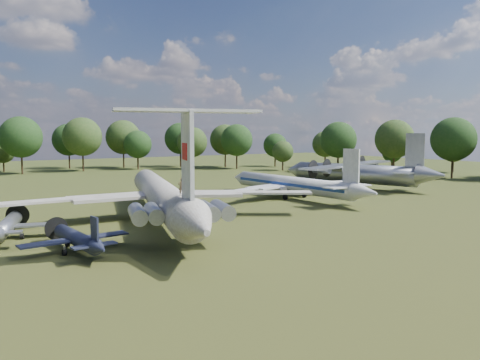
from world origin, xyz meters
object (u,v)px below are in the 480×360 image
an12_transport (354,176)px  small_prop_west (77,242)px  tu104_jet (292,187)px  small_prop_northwest (7,229)px  il62_airliner (162,201)px  person_on_il62 (181,187)px

an12_transport → small_prop_west: 65.48m
tu104_jet → small_prop_northwest: bearing=-173.2°
tu104_jet → il62_airliner: bearing=-168.0°
small_prop_west → small_prop_northwest: small_prop_northwest is taller
person_on_il62 → small_prop_west: bearing=-12.5°
il62_airliner → small_prop_west: bearing=-126.0°
small_prop_west → small_prop_northwest: size_ratio=0.90×
il62_airliner → small_prop_northwest: (-17.94, -0.78, -1.49)m
tu104_jet → person_on_il62: (-31.37, -21.97, 4.20)m
tu104_jet → small_prop_northwest: 46.25m
il62_airliner → small_prop_west: (-13.02, -10.40, -1.59)m
small_prop_northwest → an12_transport: bearing=27.5°
small_prop_west → person_on_il62: size_ratio=8.12×
il62_airliner → tu104_jet: size_ratio=1.41×
tu104_jet → an12_transport: an12_transport is taller
tu104_jet → small_prop_west: tu104_jet is taller
small_prop_west → person_on_il62: 11.10m
small_prop_west → person_on_il62: person_on_il62 is taller
il62_airliner → person_on_il62: (-3.88, -14.13, 3.48)m
small_prop_west → an12_transport: bearing=14.8°
an12_transport → small_prop_west: size_ratio=2.67×
person_on_il62 → tu104_jet: bearing=-135.2°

